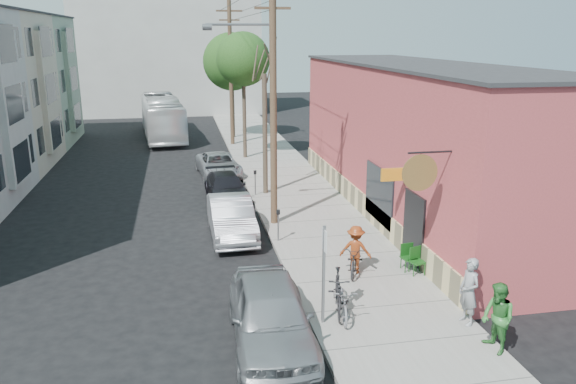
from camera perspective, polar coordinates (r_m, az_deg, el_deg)
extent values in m
plane|color=black|center=(19.68, -6.54, -7.69)|extent=(120.00, 120.00, 0.00)
cube|color=gray|center=(30.53, -0.25, 1.08)|extent=(4.50, 58.00, 0.15)
cube|color=#AC3F44|center=(25.61, 12.84, 5.12)|extent=(5.00, 20.00, 6.50)
cube|color=#2B2B2D|center=(25.23, 13.30, 12.50)|extent=(5.20, 20.20, 0.12)
cube|color=#D8C287|center=(25.34, 7.24, -1.00)|extent=(0.10, 20.00, 1.10)
cube|color=black|center=(19.78, 12.65, -3.81)|extent=(0.10, 1.60, 2.60)
cube|color=black|center=(22.78, 9.24, -0.24)|extent=(0.08, 3.00, 2.20)
cylinder|color=brown|center=(16.76, 13.24, 1.91)|extent=(1.10, 0.06, 1.10)
cube|color=orange|center=(19.80, 10.80, 1.76)|extent=(1.00, 0.08, 0.45)
cube|color=#ABAAA6|center=(29.34, -26.99, 7.59)|extent=(1.10, 3.20, 7.00)
cube|color=#B9AD96|center=(37.06, -23.73, 9.31)|extent=(1.10, 3.20, 7.00)
cube|color=gray|center=(45.45, -25.04, 10.11)|extent=(6.00, 8.00, 9.00)
cube|color=gray|center=(44.88, -21.58, 10.42)|extent=(1.10, 3.20, 7.00)
cube|color=#ABAAA6|center=(60.07, -12.02, 13.65)|extent=(18.00, 8.00, 12.00)
cube|color=slate|center=(15.25, 3.64, -8.42)|extent=(0.07, 0.07, 2.80)
cube|color=silver|center=(14.87, 3.71, -4.90)|extent=(0.02, 0.45, 0.60)
cylinder|color=slate|center=(21.44, -0.99, -3.58)|extent=(0.06, 0.06, 1.10)
cylinder|color=black|center=(21.25, -1.00, -2.05)|extent=(0.14, 0.14, 0.18)
cylinder|color=slate|center=(27.60, -3.34, 0.81)|extent=(0.06, 0.06, 1.10)
cylinder|color=black|center=(27.45, -3.36, 2.02)|extent=(0.14, 0.14, 0.18)
cylinder|color=#503A28|center=(22.55, -1.51, 9.00)|extent=(0.28, 0.28, 10.00)
cube|color=#503A28|center=(22.42, -1.57, 18.18)|extent=(1.40, 0.10, 0.10)
cylinder|color=slate|center=(22.13, -8.22, 16.25)|extent=(0.35, 0.24, 0.24)
cylinder|color=#503A28|center=(40.44, -5.83, 11.88)|extent=(0.28, 0.28, 10.00)
cube|color=#503A28|center=(40.38, -6.00, 17.83)|extent=(1.80, 0.12, 0.12)
cube|color=#503A28|center=(40.37, -5.98, 16.98)|extent=(1.40, 0.10, 0.10)
cylinder|color=#44392C|center=(27.46, -2.36, 5.81)|extent=(0.24, 0.24, 5.84)
cylinder|color=#44392C|center=(35.96, -4.46, 8.10)|extent=(0.24, 0.24, 5.81)
sphere|color=#27511C|center=(35.68, -4.58, 13.31)|extent=(3.33, 3.33, 3.33)
cylinder|color=#44392C|center=(43.48, -5.63, 9.07)|extent=(0.24, 0.24, 5.36)
sphere|color=#27511C|center=(43.24, -5.74, 13.04)|extent=(4.29, 4.29, 4.29)
imported|color=gray|center=(16.12, 17.91, -9.59)|extent=(0.54, 0.74, 1.89)
imported|color=#2E7530|center=(15.04, 20.53, -11.92)|extent=(0.76, 0.93, 1.81)
imported|color=maroon|center=(18.68, 6.87, -5.81)|extent=(1.20, 0.98, 1.62)
imported|color=black|center=(18.80, 6.84, -6.69)|extent=(1.36, 2.02, 1.00)
imported|color=black|center=(16.18, 5.11, -10.09)|extent=(1.00, 2.08, 1.21)
imported|color=slate|center=(15.98, 5.64, -10.96)|extent=(0.93, 1.89, 0.95)
imported|color=#96989D|center=(14.68, -1.75, -12.44)|extent=(2.20, 5.08, 1.71)
imported|color=#BABBC3|center=(22.40, -5.77, -2.59)|extent=(1.73, 4.75, 1.56)
imported|color=black|center=(27.31, -6.31, 0.45)|extent=(2.05, 4.51, 1.28)
imported|color=#ABADB3|center=(32.17, -7.07, 2.76)|extent=(2.59, 4.83, 1.29)
imported|color=white|center=(45.13, -12.66, 7.43)|extent=(3.71, 11.66, 3.19)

